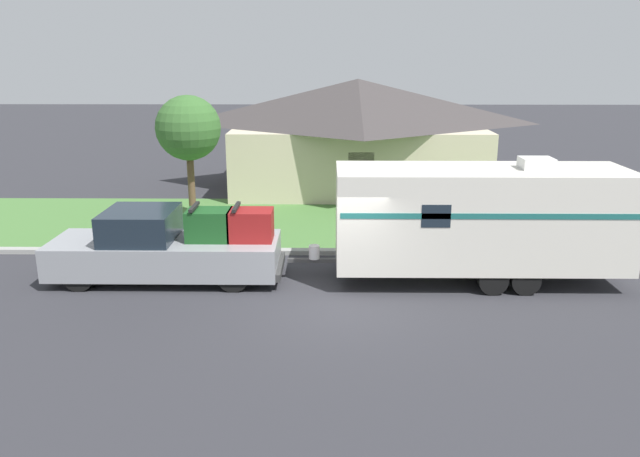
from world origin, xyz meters
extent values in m
plane|color=#2D2D33|center=(0.00, 0.00, 0.00)|extent=(120.00, 120.00, 0.00)
cube|color=#999993|center=(0.00, 3.75, 0.07)|extent=(80.00, 0.30, 0.14)
cube|color=#477538|center=(0.00, 7.40, 0.01)|extent=(80.00, 7.00, 0.03)
cube|color=beige|center=(1.10, 13.58, 1.39)|extent=(10.48, 7.26, 2.78)
pyramid|color=#3D3838|center=(1.10, 13.58, 3.75)|extent=(11.31, 7.84, 1.94)
cube|color=#4C3828|center=(1.10, 9.98, 1.05)|extent=(1.00, 0.06, 2.10)
cylinder|color=black|center=(-6.47, 0.73, 0.41)|extent=(0.83, 0.28, 0.83)
cylinder|color=black|center=(-6.47, 2.45, 0.41)|extent=(0.83, 0.28, 0.83)
cylinder|color=black|center=(-2.56, 0.73, 0.41)|extent=(0.83, 0.28, 0.83)
cylinder|color=black|center=(-2.56, 2.45, 0.41)|extent=(0.83, 0.28, 0.83)
cube|color=gray|center=(-5.69, 1.59, 0.66)|extent=(3.44, 2.09, 0.86)
cube|color=#19232D|center=(-5.07, 1.59, 1.48)|extent=(1.79, 1.92, 0.79)
cube|color=gray|center=(-2.73, 1.59, 0.66)|extent=(2.47, 2.09, 0.86)
cube|color=#333333|center=(-1.44, 1.59, 0.35)|extent=(0.12, 1.88, 0.20)
cube|color=#194C1E|center=(-3.28, 1.59, 1.49)|extent=(1.14, 0.88, 0.80)
cube|color=black|center=(-3.64, 1.59, 1.97)|extent=(0.10, 0.96, 0.08)
cube|color=maroon|center=(-2.19, 1.59, 1.49)|extent=(1.14, 0.88, 0.80)
cube|color=black|center=(-2.55, 1.59, 1.97)|extent=(0.10, 0.96, 0.08)
cylinder|color=black|center=(3.91, 0.57, 0.36)|extent=(0.73, 0.22, 0.73)
cylinder|color=black|center=(3.91, 2.61, 0.36)|extent=(0.73, 0.22, 0.73)
cylinder|color=black|center=(4.71, 0.57, 0.36)|extent=(0.73, 0.22, 0.73)
cylinder|color=black|center=(4.71, 2.61, 0.36)|extent=(0.73, 0.22, 0.73)
cube|color=silver|center=(3.72, 1.59, 1.73)|extent=(7.38, 2.33, 2.51)
cube|color=#1E6660|center=(3.72, 0.42, 2.04)|extent=(7.23, 0.01, 0.14)
cube|color=#383838|center=(-0.61, 1.59, 0.53)|extent=(1.28, 0.12, 0.10)
cylinder|color=silver|center=(-0.54, 1.59, 0.76)|extent=(0.28, 0.28, 0.36)
cube|color=silver|center=(5.05, 1.59, 3.12)|extent=(0.80, 0.68, 0.28)
cube|color=#19232D|center=(2.39, 0.42, 2.04)|extent=(0.70, 0.01, 0.56)
cylinder|color=brown|center=(-5.61, 4.50, 0.56)|extent=(0.09, 0.09, 1.12)
cube|color=#B2B2B2|center=(-5.61, 4.50, 1.23)|extent=(0.48, 0.20, 0.22)
cylinder|color=brown|center=(-4.91, 7.10, 1.27)|extent=(0.24, 0.24, 2.54)
sphere|color=#38662D|center=(-4.91, 7.10, 3.36)|extent=(2.20, 2.20, 2.20)
camera|label=1|loc=(-0.20, -13.97, 5.79)|focal=35.00mm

